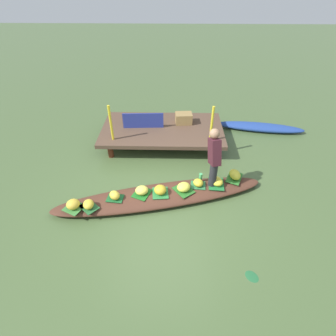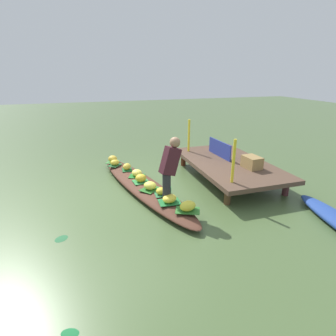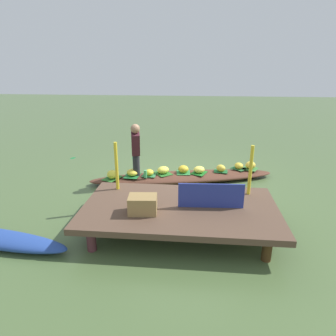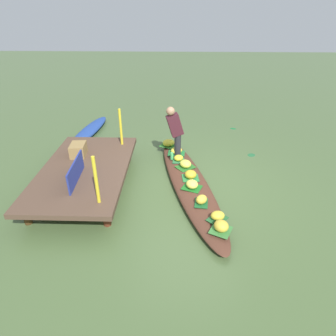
# 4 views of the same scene
# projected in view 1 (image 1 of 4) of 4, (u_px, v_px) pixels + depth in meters

# --- Properties ---
(canal_water) EXTENTS (40.00, 40.00, 0.00)m
(canal_water) POSITION_uv_depth(u_px,v_px,m) (161.00, 199.00, 5.50)
(canal_water) COLOR #496136
(canal_water) RESTS_ON ground
(dock_platform) EXTENTS (3.20, 1.80, 0.44)m
(dock_platform) POSITION_uv_depth(u_px,v_px,m) (162.00, 130.00, 7.02)
(dock_platform) COLOR brown
(dock_platform) RESTS_ON ground
(vendor_boat) EXTENTS (4.45, 1.73, 0.20)m
(vendor_boat) POSITION_uv_depth(u_px,v_px,m) (160.00, 196.00, 5.44)
(vendor_boat) COLOR #532F22
(vendor_boat) RESTS_ON ground
(moored_boat) EXTENTS (2.55, 0.83, 0.20)m
(moored_boat) POSITION_uv_depth(u_px,v_px,m) (260.00, 127.00, 7.70)
(moored_boat) COLOR #254494
(moored_boat) RESTS_ON ground
(leaf_mat_0) EXTENTS (0.35, 0.28, 0.01)m
(leaf_mat_0) POSITION_uv_depth(u_px,v_px,m) (115.00, 198.00, 5.24)
(leaf_mat_0) COLOR #1C5E2B
(leaf_mat_0) RESTS_ON vendor_boat
(banana_bunch_0) EXTENTS (0.30, 0.30, 0.17)m
(banana_bunch_0) POSITION_uv_depth(u_px,v_px,m) (115.00, 195.00, 5.19)
(banana_bunch_0) COLOR yellow
(banana_bunch_0) RESTS_ON vendor_boat
(leaf_mat_1) EXTENTS (0.35, 0.44, 0.01)m
(leaf_mat_1) POSITION_uv_depth(u_px,v_px,m) (216.00, 184.00, 5.58)
(leaf_mat_1) COLOR #207234
(leaf_mat_1) RESTS_ON vendor_boat
(banana_bunch_1) EXTENTS (0.37, 0.38, 0.15)m
(banana_bunch_1) POSITION_uv_depth(u_px,v_px,m) (216.00, 181.00, 5.53)
(banana_bunch_1) COLOR yellow
(banana_bunch_1) RESTS_ON vendor_boat
(leaf_mat_2) EXTENTS (0.49, 0.51, 0.01)m
(leaf_mat_2) POSITION_uv_depth(u_px,v_px,m) (183.00, 190.00, 5.43)
(leaf_mat_2) COLOR #296A26
(leaf_mat_2) RESTS_ON vendor_boat
(banana_bunch_2) EXTENTS (0.37, 0.37, 0.17)m
(banana_bunch_2) POSITION_uv_depth(u_px,v_px,m) (184.00, 187.00, 5.38)
(banana_bunch_2) COLOR #E8E44D
(banana_bunch_2) RESTS_ON vendor_boat
(leaf_mat_3) EXTENTS (0.43, 0.46, 0.01)m
(leaf_mat_3) POSITION_uv_depth(u_px,v_px,m) (142.00, 193.00, 5.35)
(leaf_mat_3) COLOR #1D6D23
(leaf_mat_3) RESTS_ON vendor_boat
(banana_bunch_3) EXTENTS (0.33, 0.31, 0.16)m
(banana_bunch_3) POSITION_uv_depth(u_px,v_px,m) (142.00, 190.00, 5.30)
(banana_bunch_3) COLOR #F4E357
(banana_bunch_3) RESTS_ON vendor_boat
(leaf_mat_4) EXTENTS (0.43, 0.42, 0.01)m
(leaf_mat_4) POSITION_uv_depth(u_px,v_px,m) (89.00, 207.00, 5.05)
(leaf_mat_4) COLOR #265F2F
(leaf_mat_4) RESTS_ON vendor_boat
(banana_bunch_4) EXTENTS (0.25, 0.28, 0.15)m
(banana_bunch_4) POSITION_uv_depth(u_px,v_px,m) (88.00, 204.00, 5.01)
(banana_bunch_4) COLOR yellow
(banana_bunch_4) RESTS_ON vendor_boat
(leaf_mat_5) EXTENTS (0.44, 0.52, 0.01)m
(leaf_mat_5) POSITION_uv_depth(u_px,v_px,m) (234.00, 178.00, 5.74)
(leaf_mat_5) COLOR #2E7029
(leaf_mat_5) RESTS_ON vendor_boat
(banana_bunch_5) EXTENTS (0.29, 0.35, 0.18)m
(banana_bunch_5) POSITION_uv_depth(u_px,v_px,m) (235.00, 175.00, 5.68)
(banana_bunch_5) COLOR yellow
(banana_bunch_5) RESTS_ON vendor_boat
(leaf_mat_6) EXTENTS (0.35, 0.38, 0.01)m
(leaf_mat_6) POSITION_uv_depth(u_px,v_px,m) (160.00, 193.00, 5.36)
(leaf_mat_6) COLOR #2E823D
(leaf_mat_6) RESTS_ON vendor_boat
(banana_bunch_6) EXTENTS (0.31, 0.32, 0.18)m
(banana_bunch_6) POSITION_uv_depth(u_px,v_px,m) (160.00, 190.00, 5.30)
(banana_bunch_6) COLOR gold
(banana_bunch_6) RESTS_ON vendor_boat
(leaf_mat_7) EXTENTS (0.44, 0.44, 0.01)m
(leaf_mat_7) POSITION_uv_depth(u_px,v_px,m) (74.00, 208.00, 5.04)
(leaf_mat_7) COLOR #3B7C38
(leaf_mat_7) RESTS_ON vendor_boat
(banana_bunch_7) EXTENTS (0.34, 0.33, 0.18)m
(banana_bunch_7) POSITION_uv_depth(u_px,v_px,m) (73.00, 204.00, 4.98)
(banana_bunch_7) COLOR gold
(banana_bunch_7) RESTS_ON vendor_boat
(leaf_mat_8) EXTENTS (0.33, 0.29, 0.01)m
(leaf_mat_8) POSITION_uv_depth(u_px,v_px,m) (198.00, 185.00, 5.55)
(leaf_mat_8) COLOR #2F7442
(leaf_mat_8) RESTS_ON vendor_boat
(banana_bunch_8) EXTENTS (0.28, 0.29, 0.14)m
(banana_bunch_8) POSITION_uv_depth(u_px,v_px,m) (198.00, 183.00, 5.50)
(banana_bunch_8) COLOR yellow
(banana_bunch_8) RESTS_ON vendor_boat
(vendor_person) EXTENTS (0.27, 0.45, 1.24)m
(vendor_person) POSITION_uv_depth(u_px,v_px,m) (214.00, 156.00, 5.19)
(vendor_person) COLOR #28282D
(vendor_person) RESTS_ON vendor_boat
(water_bottle) EXTENTS (0.07, 0.07, 0.18)m
(water_bottle) POSITION_uv_depth(u_px,v_px,m) (201.00, 177.00, 5.62)
(water_bottle) COLOR #4CBA6A
(water_bottle) RESTS_ON vendor_boat
(market_banner) EXTENTS (1.06, 0.08, 0.41)m
(market_banner) POSITION_uv_depth(u_px,v_px,m) (143.00, 121.00, 6.87)
(market_banner) COLOR navy
(market_banner) RESTS_ON dock_platform
(railing_post_west) EXTENTS (0.06, 0.06, 0.90)m
(railing_post_west) POSITION_uv_depth(u_px,v_px,m) (111.00, 123.00, 6.26)
(railing_post_west) COLOR yellow
(railing_post_west) RESTS_ON dock_platform
(railing_post_east) EXTENTS (0.06, 0.06, 0.90)m
(railing_post_east) POSITION_uv_depth(u_px,v_px,m) (212.00, 124.00, 6.22)
(railing_post_east) COLOR yellow
(railing_post_east) RESTS_ON dock_platform
(produce_crate) EXTENTS (0.46, 0.36, 0.28)m
(produce_crate) POSITION_uv_depth(u_px,v_px,m) (184.00, 118.00, 7.11)
(produce_crate) COLOR olive
(produce_crate) RESTS_ON dock_platform
(drifting_plant_1) EXTENTS (0.28, 0.29, 0.01)m
(drifting_plant_1) POSITION_uv_depth(u_px,v_px,m) (252.00, 276.00, 4.15)
(drifting_plant_1) COLOR #246436
(drifting_plant_1) RESTS_ON ground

